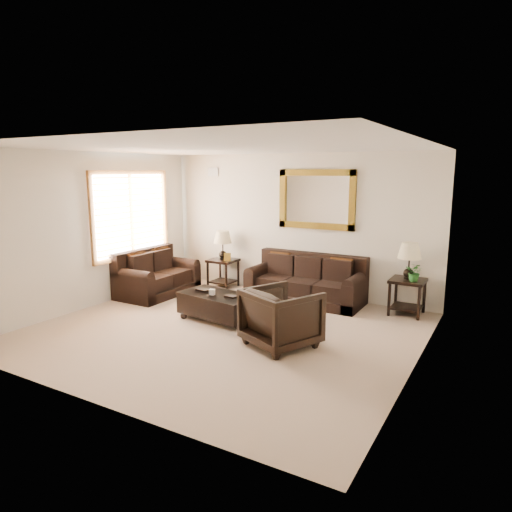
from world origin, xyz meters
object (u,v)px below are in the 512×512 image
Objects in this scene: sofa at (306,284)px; end_table_right at (409,268)px; coffee_table at (218,304)px; loveseat at (155,278)px; end_table_left at (223,251)px; armchair at (281,315)px.

sofa is 1.85m from end_table_right.
end_table_right is at bearing 42.73° from coffee_table.
end_table_left is (0.84, 1.11, 0.44)m from loveseat.
end_table_left reaches higher than armchair.
end_table_right is (3.70, -0.01, 0.03)m from end_table_left.
coffee_table is 1.50× the size of armchair.
loveseat is 2.07m from coffee_table.
loveseat is 1.32× the size of end_table_left.
end_table_left reaches higher than coffee_table.
sofa is at bearing -176.79° from end_table_right.
armchair is (3.34, -1.20, 0.12)m from loveseat.
coffee_table is (1.11, -1.80, -0.50)m from end_table_left.
end_table_left is at bearing -36.92° from loveseat.
end_table_left is 0.96× the size of end_table_right.
end_table_right is at bearing 3.21° from sofa.
end_table_left is at bearing -18.10° from armchair.
sofa is 2.28m from armchair.
loveseat is at bearing -166.30° from end_table_right.
coffee_table is at bearing -58.42° from end_table_left.
armchair reaches higher than coffee_table.
end_table_right is at bearing -0.14° from end_table_left.
end_table_right reaches higher than coffee_table.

